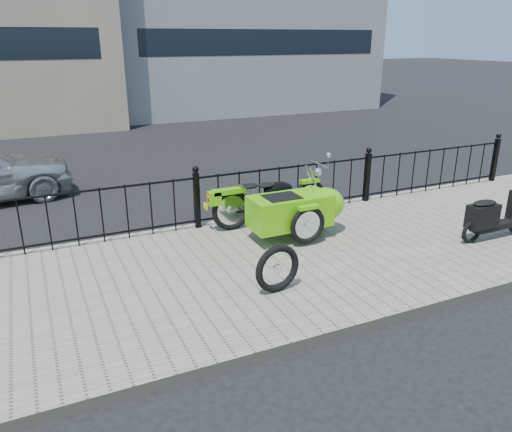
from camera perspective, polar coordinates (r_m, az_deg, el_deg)
name	(u,v)px	position (r m, az deg, el deg)	size (l,w,h in m)	color
ground	(226,263)	(7.53, -3.44, -5.35)	(120.00, 120.00, 0.00)	black
sidewalk	(239,273)	(7.08, -1.94, -6.48)	(30.00, 3.80, 0.12)	slate
curb	(196,228)	(8.76, -6.92, -1.34)	(30.00, 0.10, 0.12)	gray
iron_fence	(197,201)	(8.46, -6.77, 1.69)	(14.11, 0.11, 1.08)	black
motorcycle_sidecar	(295,206)	(8.14, 4.53, 1.10)	(2.28, 1.48, 0.98)	black
scooter	(492,217)	(8.79, 25.41, -0.10)	(1.41, 0.41, 0.96)	black
spare_tire	(277,269)	(6.33, 2.47, -6.02)	(0.64, 0.64, 0.09)	black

